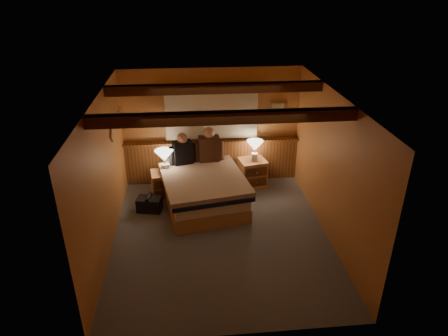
{
  "coord_description": "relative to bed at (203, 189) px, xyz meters",
  "views": [
    {
      "loc": [
        -0.48,
        -5.6,
        4.02
      ],
      "look_at": [
        0.09,
        0.4,
        1.08
      ],
      "focal_mm": 32.0,
      "sensor_mm": 36.0,
      "label": 1
    }
  ],
  "objects": [
    {
      "name": "ceiling_beams",
      "position": [
        0.25,
        -0.9,
        1.98
      ],
      "size": [
        3.6,
        1.65,
        0.16
      ],
      "color": "#4A2312",
      "rests_on": "ceiling"
    },
    {
      "name": "duffel_bag",
      "position": [
        -1.01,
        -0.13,
        -0.19
      ],
      "size": [
        0.49,
        0.35,
        0.32
      ],
      "rotation": [
        0.0,
        0.0,
        -0.2
      ],
      "color": "black",
      "rests_on": "floor"
    },
    {
      "name": "person_right",
      "position": [
        0.17,
        0.63,
        0.6
      ],
      "size": [
        0.6,
        0.27,
        0.73
      ],
      "rotation": [
        0.0,
        0.0,
        0.08
      ],
      "color": "#45291B",
      "rests_on": "bed"
    },
    {
      "name": "framed_print",
      "position": [
        1.6,
        1.03,
        1.22
      ],
      "size": [
        0.3,
        0.04,
        0.25
      ],
      "color": "tan",
      "rests_on": "wall_back"
    },
    {
      "name": "lamp_right",
      "position": [
        1.09,
        0.66,
        0.55
      ],
      "size": [
        0.33,
        0.33,
        0.43
      ],
      "color": "silver",
      "rests_on": "nightstand_right"
    },
    {
      "name": "wall_left",
      "position": [
        -1.55,
        -1.05,
        0.87
      ],
      "size": [
        0.0,
        4.2,
        4.2
      ],
      "primitive_type": "plane",
      "rotation": [
        1.57,
        0.0,
        1.57
      ],
      "color": "#C17C45",
      "rests_on": "floor"
    },
    {
      "name": "person_left",
      "position": [
        -0.36,
        0.54,
        0.57
      ],
      "size": [
        0.53,
        0.31,
        0.66
      ],
      "rotation": [
        0.0,
        0.0,
        0.27
      ],
      "color": "black",
      "rests_on": "bed"
    },
    {
      "name": "wall_front",
      "position": [
        0.25,
        -3.15,
        0.87
      ],
      "size": [
        3.6,
        0.0,
        3.6
      ],
      "primitive_type": "plane",
      "rotation": [
        -1.57,
        0.0,
        0.0
      ],
      "color": "#C17C45",
      "rests_on": "floor"
    },
    {
      "name": "nightstand_right",
      "position": [
        1.06,
        0.69,
        -0.05
      ],
      "size": [
        0.61,
        0.57,
        0.58
      ],
      "rotation": [
        0.0,
        0.0,
        0.21
      ],
      "color": "tan",
      "rests_on": "floor"
    },
    {
      "name": "bed",
      "position": [
        0.0,
        0.0,
        0.0
      ],
      "size": [
        1.74,
        2.09,
        0.64
      ],
      "rotation": [
        0.0,
        0.0,
        0.17
      ],
      "color": "tan",
      "rests_on": "floor"
    },
    {
      "name": "wall_back",
      "position": [
        0.25,
        1.05,
        0.87
      ],
      "size": [
        3.6,
        0.0,
        3.6
      ],
      "primitive_type": "plane",
      "rotation": [
        1.57,
        0.0,
        0.0
      ],
      "color": "#C17C45",
      "rests_on": "floor"
    },
    {
      "name": "lamp_left",
      "position": [
        -0.71,
        0.37,
        0.53
      ],
      "size": [
        0.36,
        0.36,
        0.47
      ],
      "color": "silver",
      "rests_on": "nightstand_left"
    },
    {
      "name": "coat_rail",
      "position": [
        -1.47,
        0.53,
        1.33
      ],
      "size": [
        0.05,
        0.55,
        0.24
      ],
      "color": "silver",
      "rests_on": "wall_left"
    },
    {
      "name": "floor",
      "position": [
        0.25,
        -1.05,
        -0.33
      ],
      "size": [
        4.2,
        4.2,
        0.0
      ],
      "primitive_type": "plane",
      "color": "slate",
      "rests_on": "ground"
    },
    {
      "name": "wall_right",
      "position": [
        2.05,
        -1.05,
        0.87
      ],
      "size": [
        0.0,
        4.2,
        4.2
      ],
      "primitive_type": "plane",
      "rotation": [
        1.57,
        0.0,
        -1.57
      ],
      "color": "#C17C45",
      "rests_on": "floor"
    },
    {
      "name": "ceiling",
      "position": [
        0.25,
        -1.05,
        2.07
      ],
      "size": [
        4.2,
        4.2,
        0.0
      ],
      "primitive_type": "plane",
      "rotation": [
        3.14,
        0.0,
        0.0
      ],
      "color": "tan",
      "rests_on": "wall_back"
    },
    {
      "name": "wainscot",
      "position": [
        0.25,
        0.99,
        0.15
      ],
      "size": [
        3.6,
        0.23,
        0.94
      ],
      "color": "brown",
      "rests_on": "wall_back"
    },
    {
      "name": "curtain_window",
      "position": [
        0.25,
        0.98,
        1.19
      ],
      "size": [
        2.18,
        0.09,
        1.11
      ],
      "color": "#4A2312",
      "rests_on": "wall_back"
    },
    {
      "name": "nightstand_left",
      "position": [
        -0.74,
        0.38,
        -0.07
      ],
      "size": [
        0.55,
        0.51,
        0.53
      ],
      "rotation": [
        0.0,
        0.0,
        0.16
      ],
      "color": "tan",
      "rests_on": "floor"
    }
  ]
}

